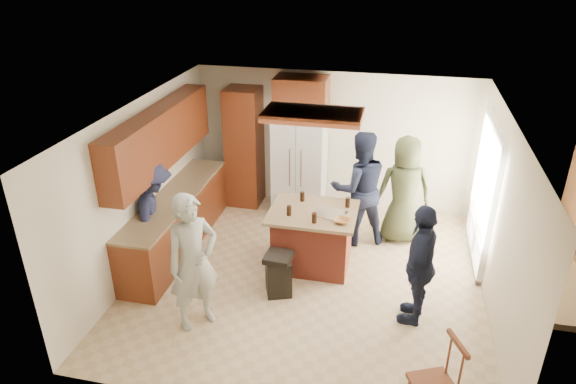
% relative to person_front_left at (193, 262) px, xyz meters
% --- Properties ---
extents(person_front_left, '(0.81, 0.82, 1.84)m').
position_rel_person_front_left_xyz_m(person_front_left, '(0.00, 0.00, 0.00)').
color(person_front_left, '#96978F').
rests_on(person_front_left, ground).
extents(person_behind_left, '(1.07, 0.86, 1.91)m').
position_rel_person_front_left_xyz_m(person_behind_left, '(1.80, 2.51, 0.03)').
color(person_behind_left, '#181D31').
rests_on(person_behind_left, ground).
extents(person_behind_right, '(0.97, 0.73, 1.79)m').
position_rel_person_front_left_xyz_m(person_behind_right, '(2.50, 2.72, -0.02)').
color(person_behind_right, '#394025').
rests_on(person_behind_right, ground).
extents(person_side_right, '(0.66, 1.05, 1.67)m').
position_rel_person_front_left_xyz_m(person_side_right, '(2.74, 0.69, -0.09)').
color(person_side_right, '#1B1F36').
rests_on(person_side_right, ground).
extents(person_counter, '(0.86, 1.20, 1.69)m').
position_rel_person_front_left_xyz_m(person_counter, '(-1.09, 1.16, -0.07)').
color(person_counter, '#1B1E37').
rests_on(person_counter, ground).
extents(left_cabinetry, '(0.64, 3.00, 2.30)m').
position_rel_person_front_left_xyz_m(left_cabinetry, '(-1.04, 1.67, 0.04)').
color(left_cabinetry, maroon).
rests_on(left_cabinetry, ground).
extents(back_wall_units, '(1.80, 0.60, 2.45)m').
position_rel_person_front_left_xyz_m(back_wall_units, '(-0.13, 3.47, 0.46)').
color(back_wall_units, maroon).
rests_on(back_wall_units, ground).
extents(refrigerator, '(0.90, 0.76, 1.80)m').
position_rel_person_front_left_xyz_m(refrigerator, '(0.65, 3.39, -0.02)').
color(refrigerator, white).
rests_on(refrigerator, ground).
extents(kitchen_island, '(1.28, 1.03, 0.93)m').
position_rel_person_front_left_xyz_m(kitchen_island, '(1.21, 1.63, -0.44)').
color(kitchen_island, '#A63B2A').
rests_on(kitchen_island, ground).
extents(island_items, '(0.93, 0.70, 0.15)m').
position_rel_person_front_left_xyz_m(island_items, '(1.43, 1.54, 0.05)').
color(island_items, silver).
rests_on(island_items, kitchen_island).
extents(trash_bin, '(0.44, 0.44, 0.63)m').
position_rel_person_front_left_xyz_m(trash_bin, '(0.88, 0.83, -0.60)').
color(trash_bin, black).
rests_on(trash_bin, ground).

